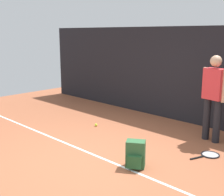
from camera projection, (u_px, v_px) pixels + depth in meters
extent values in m
plane|color=#9E5638|center=(96.00, 158.00, 5.14)|extent=(12.00, 12.00, 0.00)
cube|color=black|center=(189.00, 75.00, 7.00)|extent=(10.00, 0.10, 2.27)
cube|color=white|center=(99.00, 157.00, 5.19)|extent=(9.00, 0.05, 0.00)
cylinder|color=black|center=(217.00, 122.00, 5.80)|extent=(0.14, 0.14, 0.85)
cylinder|color=black|center=(207.00, 119.00, 5.99)|extent=(0.14, 0.14, 0.85)
cube|color=red|center=(214.00, 84.00, 5.74)|extent=(0.43, 0.29, 0.60)
sphere|color=#D8A884|center=(216.00, 61.00, 5.64)|extent=(0.22, 0.22, 0.22)
cylinder|color=#D8A884|center=(224.00, 86.00, 5.56)|extent=(0.09, 0.09, 0.62)
cylinder|color=#D8A884|center=(205.00, 83.00, 5.92)|extent=(0.09, 0.09, 0.62)
cylinder|color=black|center=(197.00, 158.00, 5.13)|extent=(0.13, 0.29, 0.03)
torus|color=black|center=(210.00, 155.00, 5.26)|extent=(0.41, 0.41, 0.02)
cylinder|color=#B2B2B2|center=(210.00, 155.00, 5.26)|extent=(0.35, 0.35, 0.00)
cube|color=#2D6038|center=(136.00, 154.00, 4.77)|extent=(0.36, 0.33, 0.44)
cube|color=#23562D|center=(134.00, 162.00, 4.65)|extent=(0.23, 0.19, 0.20)
sphere|color=#CCE033|center=(96.00, 125.00, 6.88)|extent=(0.07, 0.07, 0.07)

